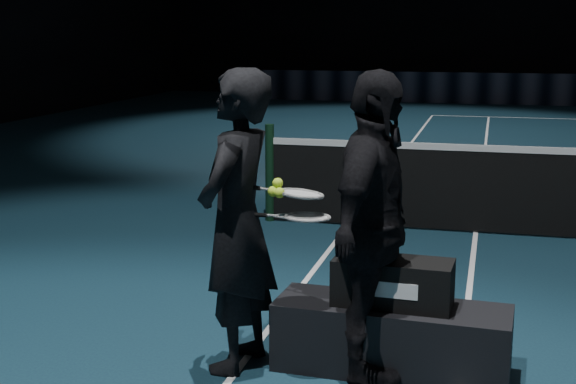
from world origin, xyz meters
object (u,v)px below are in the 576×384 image
player_a (237,222)px  racket_upper (301,194)px  player_bench (391,338)px  racket_bag (393,282)px  tennis_balls (277,189)px  racket_lower (308,217)px  player_b (373,228)px

player_a → racket_upper: size_ratio=2.81×
player_bench → racket_bag: 0.37m
racket_upper → racket_bag: bearing=3.1°
player_a → racket_upper: player_a is taller
player_a → tennis_balls: 0.33m
racket_bag → racket_lower: bearing=-162.2°
player_bench → tennis_balls: (-0.71, -0.14, 0.95)m
player_bench → racket_upper: (-0.57, -0.10, 0.92)m
player_a → racket_lower: (0.45, 0.02, 0.05)m
player_b → racket_lower: bearing=100.6°
player_bench → tennis_balls: size_ratio=12.26×
racket_bag → player_bench: bearing=0.0°
racket_bag → racket_upper: size_ratio=1.08×
player_b → tennis_balls: bearing=100.1°
player_a → racket_upper: (0.40, 0.06, 0.19)m
player_bench → tennis_balls: bearing=-165.8°
tennis_balls → player_bench: bearing=11.1°
racket_lower → tennis_balls: bearing=178.5°
racket_upper → tennis_balls: bearing=-170.4°
racket_lower → player_b: bearing=-0.0°
player_a → player_b: size_ratio=1.00×
player_a → tennis_balls: size_ratio=15.94×
player_a → tennis_balls: bearing=100.7°
racket_lower → racket_upper: size_ratio=1.00×
tennis_balls → player_b: bearing=2.2°
player_bench → racket_lower: racket_lower is taller
player_b → racket_upper: size_ratio=2.81×
racket_upper → player_b: bearing=-9.1°
racket_upper → tennis_balls: (-0.14, -0.04, 0.03)m
player_a → player_b: same height
player_bench → player_a: size_ratio=0.77×
player_b → racket_upper: player_b is taller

